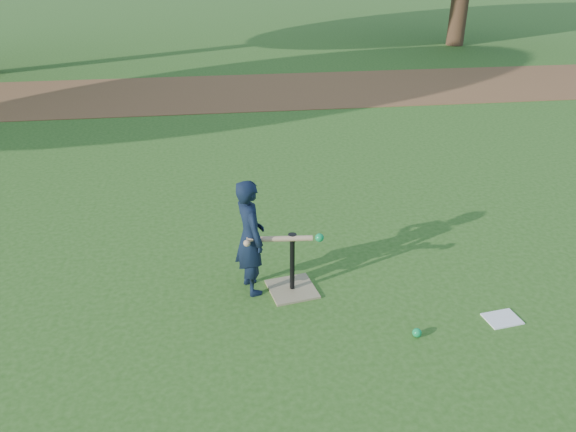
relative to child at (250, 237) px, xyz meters
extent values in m
plane|color=#285116|center=(0.41, -0.22, -0.57)|extent=(80.00, 80.00, 0.00)
cube|color=brown|center=(0.41, 7.28, -0.56)|extent=(24.00, 3.00, 0.01)
imported|color=black|center=(0.00, 0.00, 0.00)|extent=(0.38, 0.47, 1.14)
sphere|color=#0D8F45|center=(1.34, -0.90, -0.53)|extent=(0.08, 0.08, 0.08)
cube|color=white|center=(2.18, -0.78, -0.56)|extent=(0.33, 0.27, 0.01)
cube|color=#93815D|center=(0.38, -0.08, -0.56)|extent=(0.50, 0.50, 0.02)
cylinder|color=black|center=(0.38, -0.08, -0.27)|extent=(0.05, 0.05, 0.55)
cylinder|color=black|center=(0.38, -0.08, 0.02)|extent=(0.08, 0.08, 0.06)
cylinder|color=tan|center=(0.26, -0.10, 0.02)|extent=(0.60, 0.10, 0.05)
sphere|color=tan|center=(-0.04, -0.14, 0.02)|extent=(0.06, 0.06, 0.06)
sphere|color=#0D8F45|center=(0.62, -0.15, 0.03)|extent=(0.08, 0.08, 0.08)
camera|label=1|loc=(-0.25, -4.51, 2.54)|focal=35.00mm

